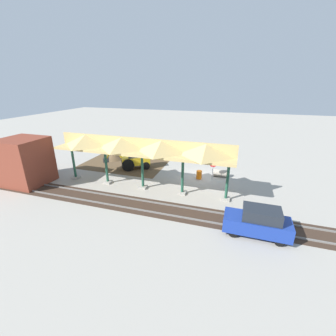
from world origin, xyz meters
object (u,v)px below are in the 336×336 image
(concrete_pipe, at_px, (220,173))
(traffic_barrel, at_px, (199,175))
(brick_utility_building, at_px, (25,161))
(distant_parked_car, at_px, (258,222))
(backhoe, at_px, (134,158))
(stop_sign, at_px, (213,166))

(concrete_pipe, relative_size, traffic_barrel, 1.66)
(brick_utility_building, bearing_deg, distant_parked_car, 175.02)
(backhoe, bearing_deg, brick_utility_building, 39.90)
(concrete_pipe, bearing_deg, traffic_barrel, 32.63)
(concrete_pipe, xyz_separation_m, brick_utility_building, (18.20, 7.54, 1.89))
(concrete_pipe, distance_m, distant_parked_car, 9.97)
(stop_sign, xyz_separation_m, concrete_pipe, (-0.71, -1.23, -1.19))
(distant_parked_car, xyz_separation_m, traffic_barrel, (5.32, -8.09, -0.53))
(traffic_barrel, bearing_deg, backhoe, -5.63)
(distant_parked_car, bearing_deg, stop_sign, -64.15)
(backhoe, bearing_deg, concrete_pipe, -176.79)
(stop_sign, relative_size, traffic_barrel, 2.44)
(backhoe, xyz_separation_m, traffic_barrel, (-7.79, 0.77, -0.81))
(stop_sign, xyz_separation_m, brick_utility_building, (17.49, 6.31, 0.70))
(brick_utility_building, xyz_separation_m, distant_parked_car, (-21.46, 1.87, -1.29))
(backhoe, relative_size, traffic_barrel, 5.64)
(stop_sign, height_order, brick_utility_building, brick_utility_building)
(distant_parked_car, bearing_deg, traffic_barrel, -56.68)
(stop_sign, bearing_deg, concrete_pipe, -120.03)
(distant_parked_car, relative_size, traffic_barrel, 4.69)
(stop_sign, height_order, backhoe, backhoe)
(stop_sign, distance_m, concrete_pipe, 1.85)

